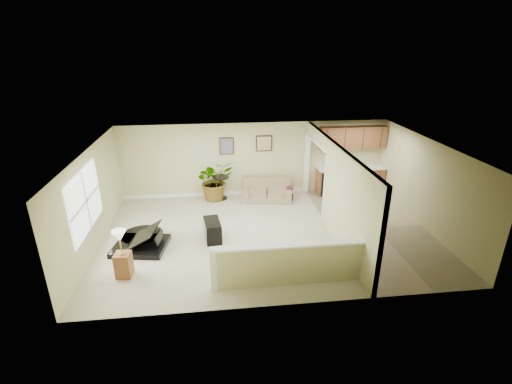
{
  "coord_description": "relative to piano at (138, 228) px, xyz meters",
  "views": [
    {
      "loc": [
        -1.39,
        -8.99,
        4.97
      ],
      "look_at": [
        -0.28,
        0.4,
        1.11
      ],
      "focal_mm": 26.0,
      "sensor_mm": 36.0,
      "label": 1
    }
  ],
  "objects": [
    {
      "name": "wall_mirror",
      "position": [
        3.7,
        3.21,
        1.28
      ],
      "size": [
        0.55,
        0.04,
        0.55
      ],
      "color": "#3B2215",
      "rests_on": "back_wall"
    },
    {
      "name": "pony_half_wall",
      "position": [
        3.47,
        -2.06,
        0.0
      ],
      "size": [
        3.42,
        0.22,
        1.0
      ],
      "color": "#C2C084",
      "rests_on": "floor"
    },
    {
      "name": "wall_art_left",
      "position": [
        2.45,
        3.21,
        1.23
      ],
      "size": [
        0.48,
        0.04,
        0.58
      ],
      "color": "#3B2215",
      "rests_on": "back_wall"
    },
    {
      "name": "ceiling",
      "position": [
        3.4,
        0.24,
        1.98
      ],
      "size": [
        9.0,
        6.0,
        0.04
      ],
      "primitive_type": "cube",
      "color": "silver",
      "rests_on": "back_wall"
    },
    {
      "name": "piano",
      "position": [
        0.0,
        0.0,
        0.0
      ],
      "size": [
        1.68,
        1.71,
        1.24
      ],
      "rotation": [
        0.0,
        0.0,
        -0.17
      ],
      "color": "black",
      "rests_on": "floor"
    },
    {
      "name": "front_wall",
      "position": [
        3.4,
        -2.76,
        0.73
      ],
      "size": [
        9.0,
        0.04,
        2.5
      ],
      "primitive_type": "cube",
      "color": "#C2C084",
      "rests_on": "floor"
    },
    {
      "name": "floor",
      "position": [
        3.4,
        0.24,
        -0.52
      ],
      "size": [
        9.0,
        9.0,
        0.0
      ],
      "primitive_type": "plane",
      "color": "beige",
      "rests_on": "ground"
    },
    {
      "name": "back_wall",
      "position": [
        3.4,
        3.24,
        0.73
      ],
      "size": [
        9.0,
        0.04,
        2.5
      ],
      "primitive_type": "cube",
      "color": "#C2C084",
      "rests_on": "floor"
    },
    {
      "name": "interior_partition",
      "position": [
        5.2,
        0.5,
        0.7
      ],
      "size": [
        0.18,
        5.99,
        2.5
      ],
      "color": "#C2C084",
      "rests_on": "floor"
    },
    {
      "name": "kitchen_cabinets",
      "position": [
        6.59,
        2.97,
        0.35
      ],
      "size": [
        2.36,
        0.65,
        2.33
      ],
      "color": "brown",
      "rests_on": "floor"
    },
    {
      "name": "loveseat",
      "position": [
        3.73,
        2.7,
        -0.17
      ],
      "size": [
        1.71,
        1.1,
        0.92
      ],
      "rotation": [
        0.0,
        0.0,
        -0.12
      ],
      "color": "#998461",
      "rests_on": "floor"
    },
    {
      "name": "lamp_stand",
      "position": [
        -0.12,
        -1.33,
        -0.03
      ],
      "size": [
        0.37,
        0.37,
        1.16
      ],
      "color": "brown",
      "rests_on": "floor"
    },
    {
      "name": "small_plant",
      "position": [
        4.47,
        2.51,
        -0.31
      ],
      "size": [
        0.31,
        0.31,
        0.5
      ],
      "color": "black",
      "rests_on": "floor"
    },
    {
      "name": "piano_bench",
      "position": [
        1.89,
        0.15,
        -0.25
      ],
      "size": [
        0.5,
        0.84,
        0.53
      ],
      "primitive_type": "cube",
      "rotation": [
        0.0,
        0.0,
        0.12
      ],
      "color": "black",
      "rests_on": "floor"
    },
    {
      "name": "accent_table",
      "position": [
        2.2,
        2.89,
        -0.01
      ],
      "size": [
        0.55,
        0.55,
        0.8
      ],
      "color": "black",
      "rests_on": "floor"
    },
    {
      "name": "palm_plant",
      "position": [
        2.0,
        2.89,
        0.15
      ],
      "size": [
        1.54,
        1.45,
        1.36
      ],
      "color": "black",
      "rests_on": "floor"
    },
    {
      "name": "left_wall",
      "position": [
        -1.1,
        0.24,
        0.73
      ],
      "size": [
        0.04,
        6.0,
        2.5
      ],
      "primitive_type": "cube",
      "color": "#C2C084",
      "rests_on": "floor"
    },
    {
      "name": "right_wall",
      "position": [
        7.9,
        0.24,
        0.73
      ],
      "size": [
        0.04,
        6.0,
        2.5
      ],
      "primitive_type": "cube",
      "color": "#C2C084",
      "rests_on": "floor"
    },
    {
      "name": "left_window",
      "position": [
        -1.09,
        -0.26,
        0.93
      ],
      "size": [
        0.05,
        2.15,
        1.45
      ],
      "primitive_type": "cube",
      "color": "white",
      "rests_on": "left_wall"
    },
    {
      "name": "kitchen_vinyl",
      "position": [
        6.55,
        0.24,
        -0.51
      ],
      "size": [
        2.7,
        6.0,
        0.01
      ],
      "primitive_type": "cube",
      "color": "tan",
      "rests_on": "floor"
    }
  ]
}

